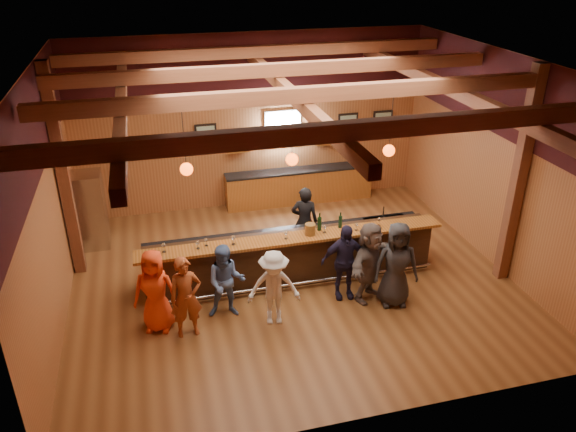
{
  "coord_description": "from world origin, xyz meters",
  "views": [
    {
      "loc": [
        -2.6,
        -9.74,
        6.49
      ],
      "look_at": [
        0.0,
        0.3,
        1.35
      ],
      "focal_mm": 35.0,
      "sensor_mm": 36.0,
      "label": 1
    }
  ],
  "objects_px": {
    "stainless_fridge": "(90,210)",
    "bartender": "(305,221)",
    "customer_orange": "(155,291)",
    "customer_redvest": "(186,297)",
    "customer_brown": "(369,262)",
    "customer_denim": "(226,282)",
    "bottle_a": "(319,223)",
    "back_bar_cabinet": "(299,186)",
    "bar_counter": "(291,254)",
    "customer_dark": "(396,265)",
    "customer_navy": "(344,262)",
    "ice_bucket": "(310,229)",
    "customer_white": "(274,288)"
  },
  "relations": [
    {
      "from": "bar_counter",
      "to": "bottle_a",
      "type": "xyz_separation_m",
      "value": [
        0.57,
        -0.17,
        0.74
      ]
    },
    {
      "from": "bottle_a",
      "to": "bartender",
      "type": "bearing_deg",
      "value": 91.43
    },
    {
      "from": "customer_brown",
      "to": "back_bar_cabinet",
      "type": "bearing_deg",
      "value": 54.92
    },
    {
      "from": "customer_redvest",
      "to": "customer_white",
      "type": "distance_m",
      "value": 1.59
    },
    {
      "from": "customer_redvest",
      "to": "customer_white",
      "type": "relative_size",
      "value": 1.05
    },
    {
      "from": "bar_counter",
      "to": "customer_navy",
      "type": "height_order",
      "value": "customer_navy"
    },
    {
      "from": "bartender",
      "to": "ice_bucket",
      "type": "xyz_separation_m",
      "value": [
        -0.21,
        -1.13,
        0.4
      ]
    },
    {
      "from": "customer_redvest",
      "to": "ice_bucket",
      "type": "height_order",
      "value": "customer_redvest"
    },
    {
      "from": "back_bar_cabinet",
      "to": "bottle_a",
      "type": "bearing_deg",
      "value": -99.38
    },
    {
      "from": "customer_redvest",
      "to": "back_bar_cabinet",
      "type": "bearing_deg",
      "value": 50.16
    },
    {
      "from": "stainless_fridge",
      "to": "bottle_a",
      "type": "distance_m",
      "value": 5.38
    },
    {
      "from": "back_bar_cabinet",
      "to": "bartender",
      "type": "bearing_deg",
      "value": -103.17
    },
    {
      "from": "back_bar_cabinet",
      "to": "customer_redvest",
      "type": "relative_size",
      "value": 2.54
    },
    {
      "from": "stainless_fridge",
      "to": "bartender",
      "type": "height_order",
      "value": "stainless_fridge"
    },
    {
      "from": "back_bar_cabinet",
      "to": "stainless_fridge",
      "type": "relative_size",
      "value": 2.22
    },
    {
      "from": "customer_brown",
      "to": "bottle_a",
      "type": "height_order",
      "value": "customer_brown"
    },
    {
      "from": "stainless_fridge",
      "to": "customer_brown",
      "type": "bearing_deg",
      "value": -33.92
    },
    {
      "from": "back_bar_cabinet",
      "to": "customer_orange",
      "type": "distance_m",
      "value": 6.18
    },
    {
      "from": "bar_counter",
      "to": "bartender",
      "type": "height_order",
      "value": "bartender"
    },
    {
      "from": "back_bar_cabinet",
      "to": "stainless_fridge",
      "type": "distance_m",
      "value": 5.43
    },
    {
      "from": "customer_orange",
      "to": "customer_white",
      "type": "relative_size",
      "value": 1.07
    },
    {
      "from": "bar_counter",
      "to": "customer_redvest",
      "type": "bearing_deg",
      "value": -147.91
    },
    {
      "from": "customer_denim",
      "to": "bottle_a",
      "type": "relative_size",
      "value": 3.89
    },
    {
      "from": "customer_orange",
      "to": "customer_redvest",
      "type": "bearing_deg",
      "value": -15.2
    },
    {
      "from": "customer_orange",
      "to": "customer_denim",
      "type": "height_order",
      "value": "customer_orange"
    },
    {
      "from": "stainless_fridge",
      "to": "bartender",
      "type": "bearing_deg",
      "value": -19.24
    },
    {
      "from": "bar_counter",
      "to": "customer_white",
      "type": "bearing_deg",
      "value": -115.4
    },
    {
      "from": "customer_dark",
      "to": "stainless_fridge",
      "type": "bearing_deg",
      "value": 157.28
    },
    {
      "from": "stainless_fridge",
      "to": "customer_orange",
      "type": "relative_size",
      "value": 1.12
    },
    {
      "from": "customer_redvest",
      "to": "customer_dark",
      "type": "distance_m",
      "value": 4.01
    },
    {
      "from": "stainless_fridge",
      "to": "customer_orange",
      "type": "xyz_separation_m",
      "value": [
        1.3,
        -3.57,
        -0.09
      ]
    },
    {
      "from": "customer_denim",
      "to": "customer_white",
      "type": "height_order",
      "value": "customer_white"
    },
    {
      "from": "customer_orange",
      "to": "bartender",
      "type": "relative_size",
      "value": 0.98
    },
    {
      "from": "bar_counter",
      "to": "back_bar_cabinet",
      "type": "bearing_deg",
      "value": 71.66
    },
    {
      "from": "stainless_fridge",
      "to": "ice_bucket",
      "type": "bearing_deg",
      "value": -31.76
    },
    {
      "from": "customer_white",
      "to": "customer_dark",
      "type": "bearing_deg",
      "value": 10.51
    },
    {
      "from": "customer_dark",
      "to": "back_bar_cabinet",
      "type": "bearing_deg",
      "value": 107.22
    },
    {
      "from": "customer_redvest",
      "to": "customer_navy",
      "type": "height_order",
      "value": "customer_navy"
    },
    {
      "from": "bar_counter",
      "to": "customer_brown",
      "type": "height_order",
      "value": "customer_brown"
    },
    {
      "from": "back_bar_cabinet",
      "to": "customer_brown",
      "type": "relative_size",
      "value": 2.41
    },
    {
      "from": "customer_dark",
      "to": "bartender",
      "type": "height_order",
      "value": "customer_dark"
    },
    {
      "from": "customer_orange",
      "to": "back_bar_cabinet",
      "type": "bearing_deg",
      "value": 65.8
    },
    {
      "from": "customer_redvest",
      "to": "customer_denim",
      "type": "xyz_separation_m",
      "value": [
        0.78,
        0.38,
        -0.04
      ]
    },
    {
      "from": "back_bar_cabinet",
      "to": "customer_redvest",
      "type": "height_order",
      "value": "customer_redvest"
    },
    {
      "from": "back_bar_cabinet",
      "to": "bottle_a",
      "type": "distance_m",
      "value": 3.87
    },
    {
      "from": "back_bar_cabinet",
      "to": "customer_navy",
      "type": "relative_size",
      "value": 2.5
    },
    {
      "from": "customer_denim",
      "to": "bartender",
      "type": "xyz_separation_m",
      "value": [
        2.06,
        1.88,
        0.07
      ]
    },
    {
      "from": "customer_denim",
      "to": "bottle_a",
      "type": "height_order",
      "value": "customer_denim"
    },
    {
      "from": "customer_navy",
      "to": "bottle_a",
      "type": "distance_m",
      "value": 0.99
    },
    {
      "from": "customer_redvest",
      "to": "ice_bucket",
      "type": "xyz_separation_m",
      "value": [
        2.63,
        1.14,
        0.44
      ]
    }
  ]
}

